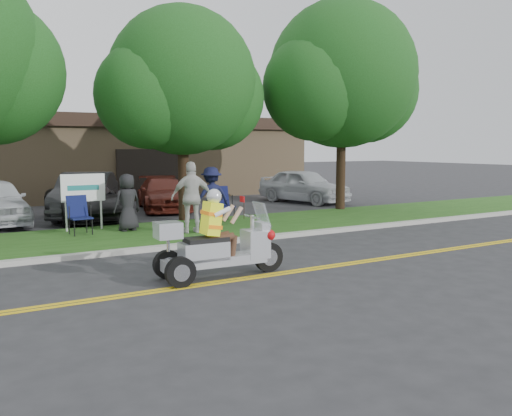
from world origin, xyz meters
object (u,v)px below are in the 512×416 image
lawn_chair_a (222,201)px  parked_car_right (164,194)px  spectator_adult_right (192,197)px  parked_car_far_right (304,186)px  trike_scooter (216,247)px  parked_car_left (86,195)px  parked_car_mid (87,201)px  lawn_chair_b (79,212)px

lawn_chair_a → parked_car_right: 4.68m
spectator_adult_right → parked_car_far_right: bearing=-132.2°
trike_scooter → parked_car_left: trike_scooter is taller
trike_scooter → parked_car_right: 11.61m
parked_car_left → trike_scooter: bearing=-66.6°
parked_car_left → parked_car_mid: size_ratio=1.02×
trike_scooter → lawn_chair_b: 6.25m
spectator_adult_right → parked_car_left: (-1.64, 5.61, -0.31)m
parked_car_left → parked_car_far_right: (9.74, 0.28, -0.04)m
parked_car_right → parked_car_far_right: 6.52m
trike_scooter → parked_car_right: (3.20, 11.16, 0.04)m
lawn_chair_b → parked_car_right: bearing=42.7°
lawn_chair_b → parked_car_mid: bearing=67.1°
parked_car_right → parked_car_far_right: parked_car_far_right is taller
trike_scooter → parked_car_left: (-0.04, 10.35, 0.19)m
trike_scooter → parked_car_mid: (-0.18, 9.58, 0.06)m
lawn_chair_b → parked_car_left: (1.19, 4.22, 0.09)m
trike_scooter → parked_car_far_right: trike_scooter is taller
lawn_chair_a → parked_car_mid: (-3.61, 3.10, -0.08)m
spectator_adult_right → parked_car_left: spectator_adult_right is taller
parked_car_mid → parked_car_far_right: 9.93m
parked_car_far_right → spectator_adult_right: bearing=-157.0°
trike_scooter → parked_car_far_right: size_ratio=0.59×
parked_car_mid → lawn_chair_b: bearing=-106.1°
lawn_chair_b → trike_scooter: bearing=-84.5°
lawn_chair_a → parked_car_mid: parked_car_mid is taller
trike_scooter → lawn_chair_b: trike_scooter is taller
spectator_adult_right → parked_car_left: 5.86m
parked_car_mid → lawn_chair_a: bearing=-39.7°
lawn_chair_a → parked_car_far_right: (6.26, 4.15, 0.02)m
parked_car_right → trike_scooter: bearing=-92.5°
lawn_chair_a → parked_car_far_right: 7.51m
trike_scooter → parked_car_mid: trike_scooter is taller
lawn_chair_a → parked_car_left: size_ratio=0.23×
spectator_adult_right → parked_car_mid: (-1.78, 4.84, -0.45)m
spectator_adult_right → lawn_chair_a: bearing=-124.7°
parked_car_left → lawn_chair_b: bearing=-82.5°
lawn_chair_b → parked_car_mid: parked_car_mid is taller
lawn_chair_b → parked_car_left: size_ratio=0.22×
parked_car_far_right → parked_car_mid: bearing=173.0°
parked_car_right → lawn_chair_a: bearing=-73.7°
parked_car_mid → parked_car_right: bearing=25.9°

